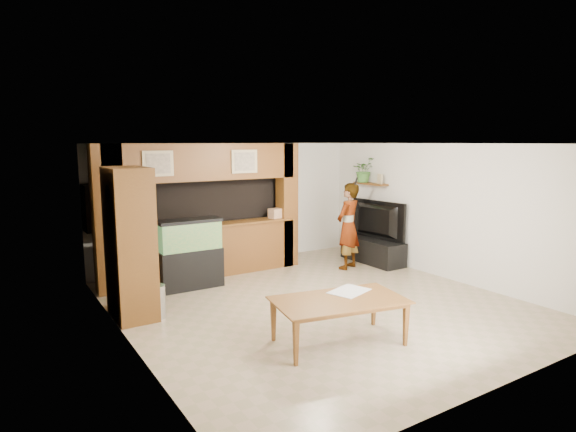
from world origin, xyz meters
TOP-DOWN VIEW (x-y plane):
  - floor at (0.00, 0.00)m, footprint 6.50×6.50m
  - ceiling at (0.00, 0.00)m, footprint 6.50×6.50m
  - wall_back at (0.00, 3.25)m, footprint 6.00×0.00m
  - wall_left at (-3.00, 0.00)m, footprint 0.00×6.50m
  - wall_right at (3.00, 0.00)m, footprint 0.00×6.50m
  - partition at (-0.95, 2.64)m, footprint 4.20×0.99m
  - wall_clock at (-2.97, 1.00)m, footprint 0.05×0.25m
  - wall_shelf at (2.85, 1.95)m, footprint 0.25×0.90m
  - pantry_cabinet at (-2.70, 1.05)m, footprint 0.57×0.93m
  - trash_can at (-2.41, 0.80)m, footprint 0.27×0.27m
  - aquarium at (-1.43, 1.95)m, footprint 1.14×0.43m
  - tv_stand at (2.65, 1.60)m, footprint 0.56×1.54m
  - television at (2.65, 1.60)m, footprint 0.33×1.48m
  - photo_frame at (2.85, 1.65)m, footprint 0.06×0.16m
  - potted_plant at (2.82, 2.17)m, footprint 0.60×0.56m
  - person at (1.86, 1.50)m, footprint 0.77×0.65m
  - microphone at (1.91, 1.34)m, footprint 0.04×0.10m
  - dining_table at (-0.69, -1.44)m, footprint 1.86×1.26m
  - newspaper_a at (-0.36, -1.22)m, footprint 0.64×0.55m
  - counter_box at (0.68, 2.45)m, footprint 0.34×0.26m

SIDE VIEW (x-z plane):
  - floor at x=0.00m, z-range 0.00..0.00m
  - trash_can at x=-2.41m, z-range 0.00..0.50m
  - tv_stand at x=2.65m, z-range 0.00..0.51m
  - dining_table at x=-0.69m, z-range 0.00..0.60m
  - newspaper_a at x=-0.36m, z-range 0.60..0.61m
  - aquarium at x=-1.43m, z-range -0.01..1.25m
  - person at x=1.86m, z-range 0.00..1.80m
  - television at x=2.65m, z-range 0.51..1.36m
  - pantry_cabinet at x=-2.70m, z-range 0.00..2.27m
  - counter_box at x=0.68m, z-range 1.04..1.24m
  - wall_back at x=0.00m, z-range -1.70..4.30m
  - wall_left at x=-3.00m, z-range -1.95..4.55m
  - wall_right at x=3.00m, z-range -1.95..4.55m
  - partition at x=-0.95m, z-range 0.01..2.61m
  - wall_shelf at x=2.85m, z-range 1.68..1.72m
  - photo_frame at x=2.85m, z-range 1.72..1.93m
  - microphone at x=1.91m, z-range 1.76..1.92m
  - wall_clock at x=-2.97m, z-range 1.77..2.02m
  - potted_plant at x=2.82m, z-range 1.72..2.28m
  - ceiling at x=0.00m, z-range 2.60..2.60m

